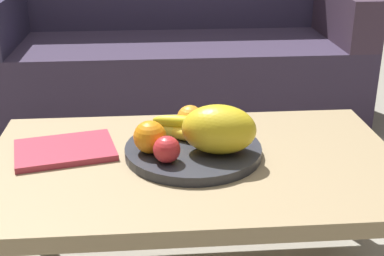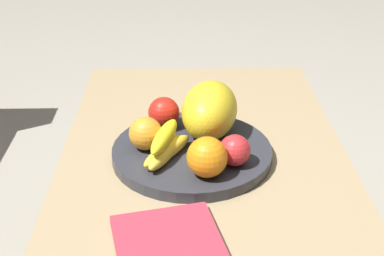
% 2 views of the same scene
% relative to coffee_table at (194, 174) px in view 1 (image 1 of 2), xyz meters
% --- Properties ---
extents(coffee_table, '(1.05, 0.64, 0.38)m').
position_rel_coffee_table_xyz_m(coffee_table, '(0.00, 0.00, 0.00)').
color(coffee_table, tan).
rests_on(coffee_table, ground_plane).
extents(couch, '(1.70, 0.70, 0.90)m').
position_rel_coffee_table_xyz_m(couch, '(0.02, 1.31, -0.04)').
color(couch, '#362C42').
rests_on(couch, ground_plane).
extents(fruit_bowl, '(0.35, 0.35, 0.03)m').
position_rel_coffee_table_xyz_m(fruit_bowl, '(-0.00, 0.03, 0.05)').
color(fruit_bowl, '#2E3038').
rests_on(fruit_bowl, coffee_table).
extents(melon_large_front, '(0.21, 0.16, 0.12)m').
position_rel_coffee_table_xyz_m(melon_large_front, '(0.06, -0.01, 0.13)').
color(melon_large_front, yellow).
rests_on(melon_large_front, fruit_bowl).
extents(orange_front, '(0.07, 0.07, 0.07)m').
position_rel_coffee_table_xyz_m(orange_front, '(-0.00, 0.13, 0.10)').
color(orange_front, orange).
rests_on(orange_front, fruit_bowl).
extents(orange_left, '(0.08, 0.08, 0.08)m').
position_rel_coffee_table_xyz_m(orange_left, '(-0.11, 0.00, 0.11)').
color(orange_left, orange).
rests_on(orange_left, fruit_bowl).
extents(apple_front, '(0.07, 0.07, 0.07)m').
position_rel_coffee_table_xyz_m(apple_front, '(0.10, 0.09, 0.10)').
color(apple_front, red).
rests_on(apple_front, fruit_bowl).
extents(apple_left, '(0.07, 0.07, 0.07)m').
position_rel_coffee_table_xyz_m(apple_left, '(-0.07, -0.06, 0.10)').
color(apple_left, red).
rests_on(apple_left, fruit_bowl).
extents(banana_bunch, '(0.17, 0.12, 0.06)m').
position_rel_coffee_table_xyz_m(banana_bunch, '(-0.04, 0.08, 0.09)').
color(banana_bunch, gold).
rests_on(banana_bunch, fruit_bowl).
extents(magazine, '(0.28, 0.23, 0.02)m').
position_rel_coffee_table_xyz_m(magazine, '(-0.33, 0.07, 0.05)').
color(magazine, '#B03245').
rests_on(magazine, coffee_table).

